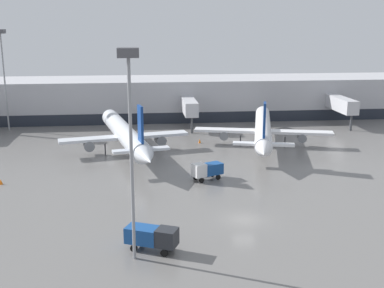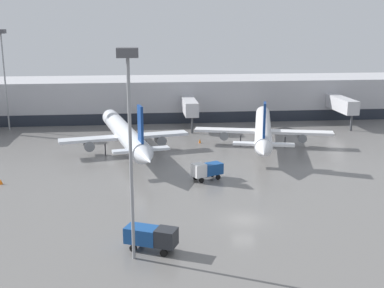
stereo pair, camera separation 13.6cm
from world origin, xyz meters
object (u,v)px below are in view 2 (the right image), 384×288
traffic_cone_0 (1,182)px  apron_light_mast_3 (129,97)px  parked_jet_2 (263,129)px  service_truck_0 (151,236)px  service_truck_1 (207,170)px  traffic_cone_2 (200,141)px  apron_light_mast_1 (2,52)px  parked_jet_1 (125,134)px  traffic_cone_1 (91,140)px

traffic_cone_0 → apron_light_mast_3: apron_light_mast_3 is taller
parked_jet_2 → apron_light_mast_3: bearing=165.1°
parked_jet_2 → service_truck_0: (-20.62, -38.74, -1.69)m
service_truck_1 → traffic_cone_2: bearing=-119.4°
service_truck_1 → apron_light_mast_1: (-35.75, 36.55, 14.17)m
parked_jet_1 → traffic_cone_1: 11.35m
parked_jet_2 → service_truck_1: size_ratio=7.73×
parked_jet_1 → parked_jet_2: size_ratio=1.02×
traffic_cone_0 → apron_light_mast_3: bearing=-52.1°
parked_jet_1 → traffic_cone_2: 14.65m
parked_jet_2 → traffic_cone_0: parked_jet_2 is taller
parked_jet_1 → traffic_cone_2: (13.29, 5.42, -2.89)m
parked_jet_2 → traffic_cone_0: bearing=126.8°
service_truck_1 → traffic_cone_2: (1.64, 21.30, -1.08)m
service_truck_1 → apron_light_mast_3: apron_light_mast_3 is taller
service_truck_0 → apron_light_mast_3: (-1.65, -1.49, 13.51)m
parked_jet_2 → apron_light_mast_1: bearing=83.0°
parked_jet_1 → apron_light_mast_3: apron_light_mast_3 is taller
service_truck_1 → apron_light_mast_3: 27.82m
traffic_cone_0 → traffic_cone_1: 25.59m
traffic_cone_2 → apron_light_mast_1: size_ratio=0.04×
traffic_cone_2 → apron_light_mast_3: (-11.45, -43.55, 14.58)m
traffic_cone_0 → service_truck_0: bearing=-47.8°
service_truck_0 → service_truck_1: bearing=93.2°
apron_light_mast_3 → traffic_cone_2: bearing=75.3°
service_truck_0 → traffic_cone_0: service_truck_0 is taller
parked_jet_1 → traffic_cone_1: (-6.52, 8.80, -2.98)m
apron_light_mast_1 → apron_light_mast_3: 64.27m
traffic_cone_1 → apron_light_mast_1: (-17.57, 11.87, 15.33)m
service_truck_0 → traffic_cone_1: 46.55m
parked_jet_1 → apron_light_mast_3: size_ratio=1.93×
traffic_cone_2 → apron_light_mast_1: apron_light_mast_1 is taller
service_truck_0 → traffic_cone_2: 43.20m
service_truck_0 → traffic_cone_1: service_truck_0 is taller
service_truck_1 → traffic_cone_2: size_ratio=5.98×
traffic_cone_2 → parked_jet_1: bearing=-157.8°
parked_jet_2 → traffic_cone_1: parked_jet_2 is taller
parked_jet_1 → parked_jet_2: parked_jet_1 is taller
parked_jet_1 → apron_light_mast_1: (-24.09, 20.68, 12.35)m
apron_light_mast_1 → parked_jet_2: bearing=-21.1°
service_truck_0 → apron_light_mast_1: apron_light_mast_1 is taller
service_truck_0 → service_truck_1: (8.16, 20.77, 0.01)m
traffic_cone_2 → traffic_cone_1: bearing=170.3°
traffic_cone_1 → traffic_cone_2: 20.10m
parked_jet_2 → traffic_cone_2: bearing=87.0°
traffic_cone_0 → parked_jet_1: bearing=42.5°
parked_jet_1 → apron_light_mast_3: bearing=170.6°
parked_jet_1 → apron_light_mast_3: (1.84, -38.13, 11.68)m
parked_jet_1 → service_truck_0: size_ratio=6.99×
traffic_cone_1 → apron_light_mast_3: size_ratio=0.03×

